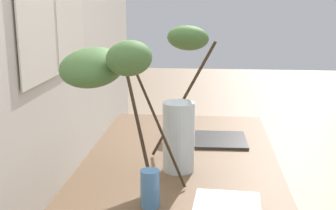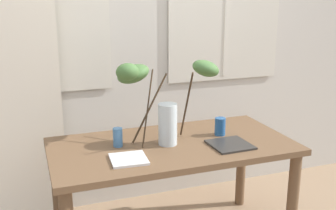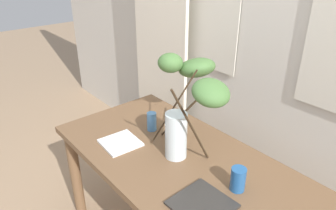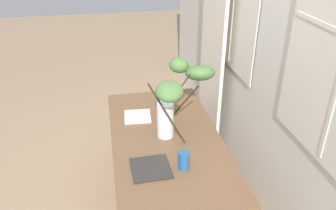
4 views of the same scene
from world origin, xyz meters
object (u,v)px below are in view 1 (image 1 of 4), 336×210
at_px(vase_with_branches, 146,84).
at_px(dining_table, 179,192).
at_px(drinking_glass_blue_left, 150,188).
at_px(plate_square_left, 227,206).
at_px(drinking_glass_blue_right, 175,126).
at_px(plate_square_right, 219,140).

bearing_deg(vase_with_branches, dining_table, -60.11).
distance_m(drinking_glass_blue_left, plate_square_left, 0.24).
relative_size(dining_table, drinking_glass_blue_right, 12.89).
relative_size(vase_with_branches, plate_square_left, 3.24).
bearing_deg(vase_with_branches, plate_square_left, -132.33).
bearing_deg(plate_square_right, dining_table, 154.17).
height_order(vase_with_branches, drinking_glass_blue_left, vase_with_branches).
distance_m(dining_table, plate_square_right, 0.38).
height_order(vase_with_branches, drinking_glass_blue_right, vase_with_branches).
height_order(dining_table, drinking_glass_blue_left, drinking_glass_blue_left).
distance_m(drinking_glass_blue_left, drinking_glass_blue_right, 0.70).
relative_size(vase_with_branches, plate_square_right, 2.71).
relative_size(vase_with_branches, drinking_glass_blue_right, 5.57).
xyz_separation_m(dining_table, plate_square_left, (-0.33, -0.17, 0.11)).
xyz_separation_m(dining_table, drinking_glass_blue_right, (0.36, 0.05, 0.17)).
bearing_deg(dining_table, drinking_glass_blue_right, 7.20).
bearing_deg(drinking_glass_blue_left, dining_table, -11.38).
bearing_deg(plate_square_left, dining_table, 27.46).
bearing_deg(plate_square_right, drinking_glass_blue_left, 161.15).
bearing_deg(plate_square_right, plate_square_left, -178.98).
relative_size(dining_table, drinking_glass_blue_left, 12.87).
distance_m(dining_table, drinking_glass_blue_left, 0.38).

